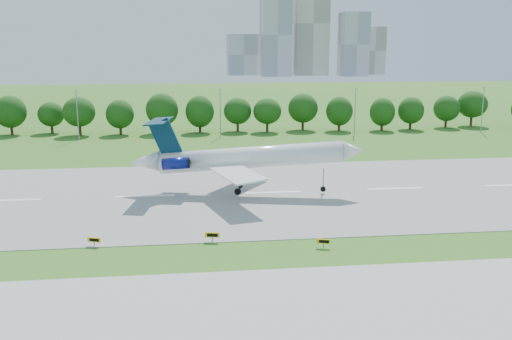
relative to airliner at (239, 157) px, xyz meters
name	(u,v)px	position (x,y,z in m)	size (l,w,h in m)	color
ground	(130,254)	(-14.63, -25.29, -5.81)	(600.00, 600.00, 0.00)	#2E631A
runway	(145,196)	(-14.63, -0.29, -5.77)	(400.00, 45.00, 0.08)	gray
taxiway	(109,332)	(-14.63, -43.29, -5.77)	(400.00, 23.00, 0.08)	#ADADA8
tree_line	(162,110)	(-14.63, 66.71, 0.38)	(288.40, 8.40, 10.40)	#382314
light_poles	(150,114)	(-17.13, 56.71, 0.53)	(175.90, 0.25, 12.19)	gray
skyline	(305,36)	(85.53, 365.32, 24.66)	(127.00, 52.00, 80.00)	#B2B2B7
airliner	(239,157)	(0.00, 0.00, 0.00)	(36.27, 26.06, 11.64)	white
taxi_sign_left	(94,240)	(-18.94, -22.33, -5.00)	(1.53, 0.66, 1.09)	gray
taxi_sign_centre	(212,235)	(-5.28, -22.47, -4.92)	(1.72, 0.52, 1.20)	gray
taxi_sign_right	(324,241)	(7.34, -26.00, -5.01)	(1.54, 0.58, 1.09)	gray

